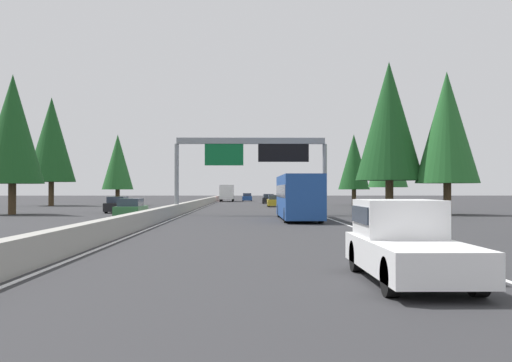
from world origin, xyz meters
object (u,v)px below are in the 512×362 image
Objects in this scene: conifer_left_mid at (51,140)px; sedan_mid_right at (268,199)px; conifer_right_mid at (389,121)px; box_truck_mid_left at (227,193)px; oncoming_far at (131,209)px; conifer_left_far at (118,162)px; bus_mid_center at (298,195)px; oncoming_near at (118,205)px; sedan_far_right at (247,197)px; conifer_right_distant at (354,162)px; conifer_right_near at (447,127)px; sedan_near_center at (275,201)px; conifer_right_far at (388,153)px; conifer_left_near at (13,129)px; pickup_far_left at (405,241)px; sign_gantry_overhead at (253,154)px.

sedan_mid_right is at bearing -67.71° from conifer_left_mid.
conifer_right_mid is 0.93× the size of conifer_left_mid.
sedan_mid_right is 0.52× the size of box_truck_mid_left.
conifer_left_far is (39.57, 9.37, 5.24)m from oncoming_far.
oncoming_near is at bearing 48.99° from bus_mid_center.
sedan_far_right is 34.39m from conifer_right_distant.
oncoming_far is at bearing 175.67° from box_truck_mid_left.
oncoming_far is 0.36× the size of conifer_right_near.
sedan_near_center is 0.45× the size of conifer_left_far.
oncoming_far is 26.93m from conifer_right_near.
oncoming_near is 0.36× the size of conifer_right_near.
conifer_right_near is (-41.76, -13.58, 6.67)m from sedan_mid_right.
sedan_mid_right is at bearing 51.01° from conifer_right_distant.
conifer_right_near is at bearing 178.94° from conifer_right_far.
conifer_right_far is at bearing -23.33° from bus_mid_center.
box_truck_mid_left is at bearing 30.85° from conifer_right_far.
oncoming_near is 1.00× the size of oncoming_far.
conifer_right_near is 0.91× the size of conifer_right_mid.
sedan_far_right is at bearing -37.24° from box_truck_mid_left.
sedan_mid_right and oncoming_near have the same top height.
conifer_right_far is at bearing 122.17° from oncoming_near.
conifer_right_near is 1.24× the size of conifer_left_far.
box_truck_mid_left is 59.87m from conifer_left_near.
bus_mid_center is at bearing 139.20° from conifer_right_mid.
sedan_near_center is (61.30, 0.24, -0.23)m from pickup_far_left.
conifer_left_far is (33.29, 34.69, -1.43)m from conifer_right_near.
conifer_right_distant is (-9.26, -11.44, 5.25)m from sedan_mid_right.
conifer_right_distant is (40.78, -11.10, 4.22)m from bus_mid_center.
oncoming_near is 0.33× the size of conifer_right_mid.
sign_gantry_overhead is 2.88× the size of sedan_far_right.
sedan_mid_right is at bearing 0.61° from sedan_near_center.
sedan_mid_right is 18.01m from box_truck_mid_left.
sedan_far_right is at bearing -30.92° from conifer_left_far.
box_truck_mid_left is 53.89m from oncoming_near.
pickup_far_left is at bearing -179.83° from bus_mid_center.
conifer_right_distant is (69.27, -11.02, 5.02)m from pickup_far_left.
bus_mid_center is 48.67m from conifer_left_mid.
conifer_right_near is at bearing -165.09° from sedan_far_right.
conifer_right_far reaches higher than pickup_far_left.
conifer_right_mid is 1.36× the size of conifer_right_distant.
conifer_left_far reaches higher than oncoming_far.
conifer_left_far is at bearing 67.61° from sedan_near_center.
sedan_mid_right is at bearing 37.44° from conifer_right_far.
sign_gantry_overhead is 0.88× the size of conifer_left_mid.
oncoming_far is at bearing 173.01° from sedan_far_right.
bus_mid_center is at bearing -177.14° from sedan_far_right.
conifer_right_mid reaches higher than bus_mid_center.
conifer_left_far is (41.57, 21.45, 4.21)m from bus_mid_center.
conifer_left_far is (70.07, 21.53, 5.01)m from pickup_far_left.
sedan_near_center is 0.52× the size of box_truck_mid_left.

